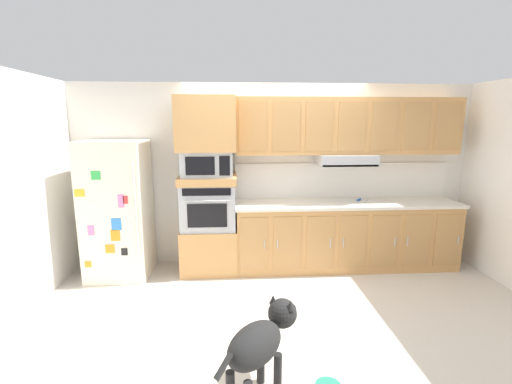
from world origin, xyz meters
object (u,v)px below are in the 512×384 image
at_px(microwave, 208,163).
at_px(dog, 261,340).
at_px(screwdriver, 360,200).
at_px(built_in_oven, 209,206).
at_px(refrigerator, 118,210).

relative_size(microwave, dog, 0.86).
bearing_deg(screwdriver, built_in_oven, -177.83).
xyz_separation_m(refrigerator, microwave, (1.16, 0.07, 0.58)).
height_order(refrigerator, screwdriver, refrigerator).
bearing_deg(refrigerator, built_in_oven, 3.35).
distance_m(built_in_oven, dog, 2.39).
distance_m(refrigerator, screwdriver, 3.22).
relative_size(refrigerator, screwdriver, 10.44).
bearing_deg(dog, refrigerator, 77.89).
bearing_deg(microwave, refrigerator, -176.65).
bearing_deg(dog, screwdriver, 7.67).
distance_m(refrigerator, built_in_oven, 1.16).
xyz_separation_m(refrigerator, built_in_oven, (1.16, 0.07, 0.02)).
distance_m(screwdriver, dog, 2.86).
relative_size(microwave, screwdriver, 3.82).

